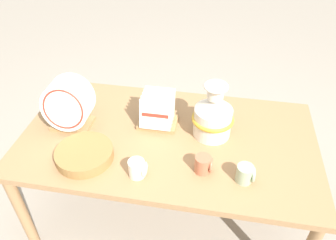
# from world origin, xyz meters

# --- Properties ---
(ground_plane) EXTENTS (14.00, 14.00, 0.00)m
(ground_plane) POSITION_xyz_m (0.00, 0.00, 0.00)
(ground_plane) COLOR gray
(display_table) EXTENTS (1.55, 0.86, 0.63)m
(display_table) POSITION_xyz_m (0.00, 0.00, 0.57)
(display_table) COLOR #9E754C
(display_table) RESTS_ON ground_plane
(ceramic_vase) EXTENTS (0.22, 0.22, 0.31)m
(ceramic_vase) POSITION_xyz_m (0.22, 0.06, 0.75)
(ceramic_vase) COLOR silver
(ceramic_vase) RESTS_ON display_table
(dish_rack_round_plates) EXTENTS (0.26, 0.19, 0.28)m
(dish_rack_round_plates) POSITION_xyz_m (-0.53, -0.01, 0.75)
(dish_rack_round_plates) COLOR tan
(dish_rack_round_plates) RESTS_ON display_table
(dish_rack_square_plates) EXTENTS (0.21, 0.17, 0.19)m
(dish_rack_square_plates) POSITION_xyz_m (-0.07, 0.09, 0.70)
(dish_rack_square_plates) COLOR tan
(dish_rack_square_plates) RESTS_ON display_table
(wicker_charger_stack) EXTENTS (0.28, 0.28, 0.05)m
(wicker_charger_stack) POSITION_xyz_m (-0.37, -0.23, 0.66)
(wicker_charger_stack) COLOR olive
(wicker_charger_stack) RESTS_ON display_table
(mug_terracotta_glaze) EXTENTS (0.08, 0.08, 0.09)m
(mug_terracotta_glaze) POSITION_xyz_m (0.21, -0.21, 0.67)
(mug_terracotta_glaze) COLOR #B76647
(mug_terracotta_glaze) RESTS_ON display_table
(mug_sage_glaze) EXTENTS (0.08, 0.08, 0.09)m
(mug_sage_glaze) POSITION_xyz_m (0.40, -0.24, 0.67)
(mug_sage_glaze) COLOR #9EB28E
(mug_sage_glaze) RESTS_ON display_table
(mug_cream_glaze) EXTENTS (0.08, 0.08, 0.09)m
(mug_cream_glaze) POSITION_xyz_m (-0.09, -0.29, 0.67)
(mug_cream_glaze) COLOR silver
(mug_cream_glaze) RESTS_ON display_table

